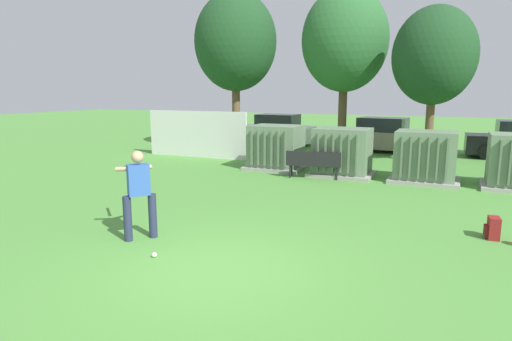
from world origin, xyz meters
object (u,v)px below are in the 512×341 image
(transformer_mid_west, at_px, (342,153))
(parked_car_left_of_center, at_px, (380,136))
(transformer_west, at_px, (276,148))
(backpack, at_px, (493,228))
(park_bench, at_px, (313,163))
(batter, at_px, (138,190))
(sports_ball, at_px, (154,255))
(transformer_mid_east, at_px, (425,157))
(parked_car_leftmost, at_px, (276,130))

(transformer_mid_west, relative_size, parked_car_left_of_center, 0.48)
(transformer_west, relative_size, parked_car_left_of_center, 0.48)
(transformer_mid_west, height_order, backpack, transformer_mid_west)
(backpack, bearing_deg, park_bench, 138.83)
(batter, bearing_deg, sports_ball, -39.47)
(park_bench, xyz_separation_m, backpack, (4.95, -4.33, -0.32))
(transformer_mid_west, distance_m, transformer_mid_east, 2.64)
(park_bench, bearing_deg, transformer_mid_east, 15.48)
(transformer_mid_east, xyz_separation_m, batter, (-4.73, -8.06, 0.19))
(backpack, distance_m, parked_car_leftmost, 15.97)
(transformer_mid_east, bearing_deg, sports_ball, -113.67)
(transformer_mid_west, xyz_separation_m, backpack, (4.22, -5.24, -0.57))
(park_bench, distance_m, parked_car_leftmost, 9.61)
(transformer_mid_east, bearing_deg, transformer_west, 177.40)
(transformer_west, bearing_deg, transformer_mid_east, -2.60)
(transformer_mid_west, xyz_separation_m, parked_car_left_of_center, (0.22, 6.77, -0.04))
(transformer_mid_east, height_order, batter, batter)
(transformer_west, relative_size, parked_car_leftmost, 0.50)
(batter, distance_m, parked_car_left_of_center, 14.99)
(transformer_mid_west, bearing_deg, batter, -104.59)
(transformer_mid_west, distance_m, parked_car_leftmost, 9.24)
(transformer_west, xyz_separation_m, park_bench, (1.79, -1.17, -0.25))
(transformer_mid_east, distance_m, park_bench, 3.50)
(batter, distance_m, sports_ball, 1.47)
(transformer_mid_east, distance_m, parked_car_left_of_center, 7.17)
(transformer_mid_west, xyz_separation_m, transformer_mid_east, (2.64, 0.02, 0.00))
(park_bench, relative_size, backpack, 4.18)
(batter, bearing_deg, transformer_mid_east, 59.60)
(backpack, height_order, parked_car_left_of_center, parked_car_left_of_center)
(batter, height_order, backpack, batter)
(backpack, bearing_deg, transformer_west, 140.80)
(transformer_west, xyz_separation_m, backpack, (6.74, -5.50, -0.57))
(park_bench, bearing_deg, sports_ball, -93.50)
(transformer_west, bearing_deg, backpack, -39.20)
(batter, xyz_separation_m, parked_car_leftmost, (-3.31, 15.53, -0.22))
(park_bench, distance_m, sports_ball, 7.88)
(transformer_mid_east, height_order, backpack, transformer_mid_east)
(parked_car_leftmost, bearing_deg, parked_car_left_of_center, -7.28)
(park_bench, relative_size, parked_car_leftmost, 0.44)
(park_bench, relative_size, parked_car_left_of_center, 0.42)
(parked_car_leftmost, bearing_deg, sports_ball, -75.54)
(transformer_mid_east, bearing_deg, batter, -120.40)
(transformer_west, height_order, batter, batter)
(transformer_west, distance_m, backpack, 8.72)
(transformer_west, bearing_deg, sports_ball, -81.74)
(transformer_mid_east, height_order, park_bench, transformer_mid_east)
(sports_ball, bearing_deg, batter, 140.53)
(transformer_mid_east, relative_size, parked_car_leftmost, 0.50)
(backpack, bearing_deg, transformer_mid_east, 106.76)
(transformer_west, xyz_separation_m, transformer_mid_west, (2.52, -0.26, 0.00))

